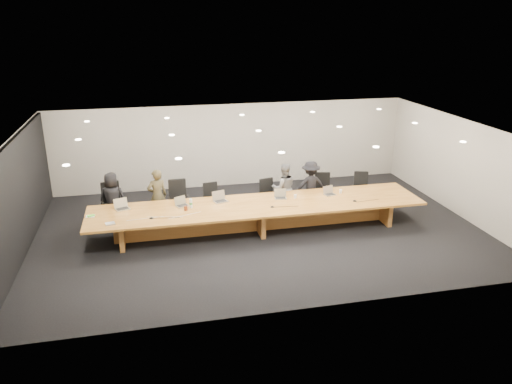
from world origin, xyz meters
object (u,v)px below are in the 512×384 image
chair_right (323,191)px  av_box (110,224)px  chair_far_left (113,203)px  laptop_c (221,197)px  water_bottle (191,203)px  person_b (157,196)px  amber_mug (186,208)px  laptop_b (182,202)px  conference_table (258,212)px  chair_far_right (361,189)px  laptop_d (281,194)px  chair_left (179,200)px  mic_right (355,201)px  mic_left (151,218)px  mic_center (272,207)px  person_c (284,188)px  chair_mid_right (269,196)px  laptop_a (122,204)px  person_d (310,186)px  laptop_e (330,191)px  paper_cup_far (341,191)px  person_a (113,199)px  paper_cup_near (295,196)px  chair_mid_left (213,200)px

chair_right → av_box: (-6.12, -1.72, 0.22)m
chair_far_left → laptop_c: (2.90, -0.92, 0.29)m
water_bottle → person_b: bearing=128.0°
amber_mug → av_box: size_ratio=0.51×
laptop_b → conference_table: bearing=-33.3°
chair_far_right → laptop_d: (-2.83, -0.92, 0.37)m
chair_left → conference_table: bearing=-35.7°
laptop_d → mic_right: 2.04m
chair_right → mic_left: size_ratio=9.38×
water_bottle → mic_center: size_ratio=2.19×
chair_left → person_c: (3.07, -0.07, 0.16)m
chair_mid_right → laptop_a: bearing=179.6°
conference_table → laptop_a: laptop_a is taller
person_b → mic_left: size_ratio=13.27×
chair_mid_right → person_d: 1.28m
chair_mid_right → chair_far_right: chair_far_right is taller
laptop_e → paper_cup_far: bearing=-0.7°
chair_right → mic_left: chair_right is taller
conference_table → laptop_d: 0.85m
laptop_a → mic_right: size_ratio=3.05×
person_d → av_box: (-5.70, -1.69, 0.01)m
person_a → person_d: size_ratio=1.01×
person_b → laptop_b: person_b is taller
laptop_e → amber_mug: bearing=170.3°
laptop_b → mic_right: size_ratio=2.76×
amber_mug → paper_cup_far: amber_mug is taller
person_c → person_d: size_ratio=0.99×
water_bottle → mic_right: 4.46m
person_c → laptop_a: person_c is taller
amber_mug → mic_center: (2.26, -0.27, -0.04)m
person_b → paper_cup_near: person_b is taller
chair_far_left → chair_far_right: (7.39, -0.11, -0.09)m
laptop_c → mic_center: 1.46m
laptop_b → av_box: size_ratio=1.44×
laptop_a → paper_cup_near: bearing=-22.7°
laptop_d → paper_cup_far: laptop_d is taller
laptop_e → paper_cup_far: laptop_e is taller
person_a → chair_mid_right: bearing=-171.5°
chair_left → laptop_a: (-1.53, -0.78, 0.30)m
chair_mid_right → laptop_d: size_ratio=3.09×
chair_mid_right → av_box: (-4.44, -1.77, 0.26)m
chair_far_left → laptop_c: bearing=-31.2°
water_bottle → mic_center: bearing=-11.4°
mic_center → chair_left: bearing=147.8°
chair_mid_left → paper_cup_far: size_ratio=10.16×
chair_right → person_c: (-1.25, -0.06, 0.20)m
chair_mid_left → laptop_e: bearing=-26.4°
chair_mid_left → mic_center: chair_mid_left is taller
chair_far_right → av_box: chair_far_right is taller
chair_mid_right → laptop_a: 4.27m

